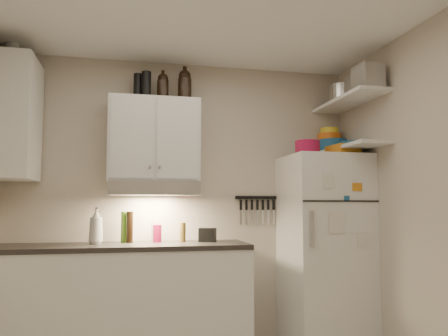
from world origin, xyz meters
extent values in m
cube|color=#C0B4A4|center=(0.00, 1.51, 1.30)|extent=(3.20, 0.02, 2.60)
cube|color=#C0B4A4|center=(1.61, 0.00, 1.30)|extent=(0.02, 3.00, 2.60)
cube|color=white|center=(-0.55, 1.20, 0.44)|extent=(2.10, 0.60, 0.88)
cube|color=#2B2725|center=(-0.55, 1.20, 0.90)|extent=(2.10, 0.62, 0.04)
cube|color=white|center=(-0.30, 1.33, 1.83)|extent=(0.80, 0.33, 0.75)
cube|color=white|center=(-1.44, 1.20, 1.95)|extent=(0.33, 0.55, 1.00)
cube|color=silver|center=(-0.30, 1.27, 1.39)|extent=(0.76, 0.46, 0.12)
cube|color=white|center=(1.25, 1.16, 0.85)|extent=(0.70, 0.68, 1.70)
cube|color=white|center=(1.45, 1.02, 2.20)|extent=(0.30, 0.95, 0.03)
cube|color=white|center=(1.45, 1.02, 1.76)|extent=(0.30, 0.95, 0.03)
cube|color=black|center=(0.70, 1.49, 1.32)|extent=(0.42, 0.02, 0.03)
cylinder|color=#A4133E|center=(1.07, 1.10, 1.77)|extent=(0.29, 0.29, 0.13)
cube|color=orange|center=(1.39, 1.04, 1.75)|extent=(0.24, 0.29, 0.09)
cylinder|color=silver|center=(1.31, 1.18, 1.74)|extent=(0.05, 0.05, 0.09)
cylinder|color=silver|center=(1.51, 1.24, 2.31)|extent=(0.36, 0.36, 0.19)
cube|color=#AAAAAD|center=(1.49, 0.91, 2.31)|extent=(0.19, 0.18, 0.19)
cube|color=#AAAAAD|center=(1.44, 0.65, 2.32)|extent=(0.22, 0.22, 0.20)
cylinder|color=#185487|center=(1.44, 1.35, 1.83)|extent=(0.28, 0.28, 0.11)
cylinder|color=orange|center=(1.44, 1.40, 1.92)|extent=(0.23, 0.23, 0.07)
cylinder|color=yellow|center=(1.44, 1.40, 1.99)|extent=(0.18, 0.18, 0.06)
cylinder|color=#185487|center=(1.49, 1.04, 1.80)|extent=(0.27, 0.27, 0.05)
cylinder|color=black|center=(-0.38, 1.32, 2.32)|extent=(0.10, 0.10, 0.25)
cylinder|color=black|center=(-0.45, 1.37, 2.32)|extent=(0.09, 0.09, 0.24)
cylinder|color=silver|center=(-1.49, 1.27, 2.52)|extent=(0.15, 0.15, 0.15)
imported|color=white|center=(-0.78, 1.25, 1.09)|extent=(0.16, 0.16, 0.34)
cylinder|color=brown|center=(-0.04, 1.30, 1.01)|extent=(0.06, 0.06, 0.17)
cylinder|color=#3A6018|center=(-0.55, 1.34, 1.05)|extent=(0.07, 0.07, 0.27)
cylinder|color=black|center=(-0.50, 1.30, 1.06)|extent=(0.07, 0.07, 0.27)
cylinder|color=silver|center=(-0.28, 1.36, 1.01)|extent=(0.06, 0.06, 0.18)
cylinder|color=#A4133E|center=(-0.26, 1.33, 1.00)|extent=(0.10, 0.10, 0.15)
cube|color=black|center=(0.18, 1.27, 0.98)|extent=(0.17, 0.15, 0.12)
camera|label=1|loc=(-0.51, -2.59, 1.24)|focal=35.00mm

